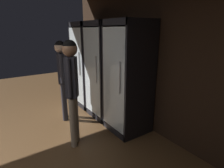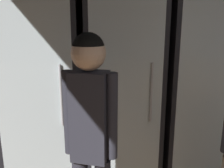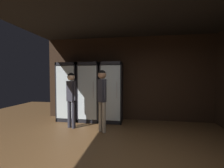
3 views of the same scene
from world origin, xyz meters
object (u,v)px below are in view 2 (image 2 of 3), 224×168
Objects in this scene: cooler_center at (192,92)px; shopper_far at (90,129)px; cooler_left at (120,94)px; cooler_far_left at (44,96)px.

cooler_center is 1.23× the size of shopper_far.
cooler_center is (0.73, 0.00, -0.00)m from cooler_left.
cooler_far_left is 0.73m from cooler_left.
cooler_center is at bearing -0.05° from cooler_far_left.
cooler_left is 0.90m from shopper_far.
cooler_center is at bearing 39.04° from shopper_far.
cooler_center is 1.34m from shopper_far.
cooler_far_left is 0.94m from shopper_far.
cooler_far_left is 1.00× the size of cooler_center.
shopper_far is at bearing -63.46° from cooler_far_left.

